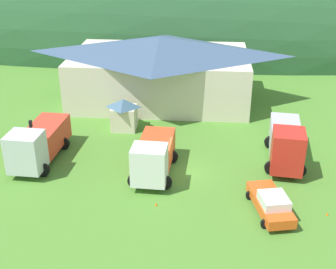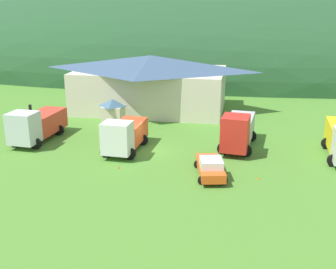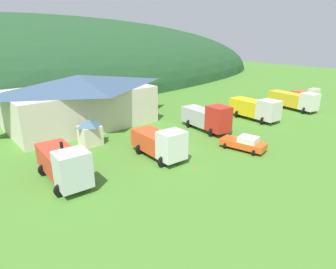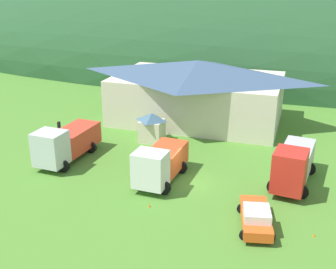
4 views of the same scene
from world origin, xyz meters
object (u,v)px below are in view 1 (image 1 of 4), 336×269
(depot_building, at_px, (160,68))
(service_pickup_orange, at_px, (271,203))
(crane_truck_red, at_px, (286,142))
(tow_truck_silver, at_px, (38,142))
(play_shed_cream, at_px, (124,114))
(traffic_light_west, at_px, (33,138))
(heavy_rig_white, at_px, (153,156))
(traffic_cone_near_pickup, at_px, (156,206))
(traffic_cone_mid_row, at_px, (327,215))

(depot_building, bearing_deg, service_pickup_orange, -65.45)
(crane_truck_red, bearing_deg, tow_truck_silver, -79.63)
(play_shed_cream, xyz_separation_m, service_pickup_orange, (12.12, -12.74, -0.73))
(service_pickup_orange, bearing_deg, traffic_light_west, -118.39)
(heavy_rig_white, relative_size, traffic_cone_near_pickup, 13.33)
(tow_truck_silver, relative_size, traffic_cone_mid_row, 16.69)
(depot_building, xyz_separation_m, tow_truck_silver, (-8.46, -14.91, -1.86))
(crane_truck_red, height_order, service_pickup_orange, crane_truck_red)
(play_shed_cream, distance_m, traffic_cone_mid_row, 20.41)
(traffic_cone_mid_row, bearing_deg, tow_truck_silver, 165.31)
(depot_building, xyz_separation_m, play_shed_cream, (-2.65, -7.97, -2.07))
(tow_truck_silver, relative_size, service_pickup_orange, 1.48)
(crane_truck_red, bearing_deg, play_shed_cream, -105.07)
(depot_building, xyz_separation_m, traffic_cone_near_pickup, (1.70, -20.43, -3.62))
(play_shed_cream, relative_size, traffic_cone_mid_row, 6.55)
(crane_truck_red, distance_m, traffic_cone_mid_row, 7.59)
(crane_truck_red, bearing_deg, traffic_cone_near_pickup, -48.29)
(service_pickup_orange, relative_size, traffic_light_west, 1.33)
(heavy_rig_white, relative_size, traffic_light_west, 1.74)
(tow_truck_silver, distance_m, traffic_light_west, 0.83)
(tow_truck_silver, distance_m, traffic_cone_mid_row, 22.56)
(heavy_rig_white, relative_size, crane_truck_red, 0.87)
(heavy_rig_white, relative_size, service_pickup_orange, 1.31)
(depot_building, xyz_separation_m, service_pickup_orange, (9.46, -20.72, -2.80))
(traffic_cone_mid_row, bearing_deg, crane_truck_red, 104.50)
(heavy_rig_white, bearing_deg, service_pickup_orange, 64.84)
(play_shed_cream, xyz_separation_m, traffic_light_west, (-5.99, -7.43, 0.85))
(tow_truck_silver, bearing_deg, crane_truck_red, 97.38)
(tow_truck_silver, bearing_deg, play_shed_cream, 143.36)
(play_shed_cream, height_order, traffic_cone_near_pickup, play_shed_cream)
(tow_truck_silver, xyz_separation_m, traffic_light_west, (-0.18, -0.49, 0.65))
(crane_truck_red, relative_size, service_pickup_orange, 1.50)
(depot_building, distance_m, traffic_cone_near_pickup, 20.82)
(heavy_rig_white, distance_m, traffic_cone_near_pickup, 4.51)
(service_pickup_orange, height_order, traffic_light_west, traffic_light_west)
(depot_building, height_order, crane_truck_red, depot_building)
(traffic_light_west, height_order, traffic_cone_mid_row, traffic_light_west)
(tow_truck_silver, xyz_separation_m, traffic_cone_near_pickup, (10.16, -5.51, -1.76))
(traffic_light_west, bearing_deg, traffic_cone_near_pickup, -25.91)
(tow_truck_silver, distance_m, heavy_rig_white, 9.63)
(play_shed_cream, height_order, traffic_light_west, traffic_light_west)
(depot_building, distance_m, traffic_light_west, 17.70)
(tow_truck_silver, height_order, traffic_cone_mid_row, tow_truck_silver)
(play_shed_cream, distance_m, traffic_cone_near_pickup, 13.28)
(depot_building, distance_m, heavy_rig_white, 16.44)
(tow_truck_silver, bearing_deg, traffic_cone_near_pickup, 64.81)
(depot_building, xyz_separation_m, heavy_rig_white, (1.07, -16.29, -1.94))
(tow_truck_silver, bearing_deg, depot_building, 153.73)
(tow_truck_silver, xyz_separation_m, service_pickup_orange, (17.92, -5.80, -0.93))
(play_shed_cream, relative_size, service_pickup_orange, 0.58)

